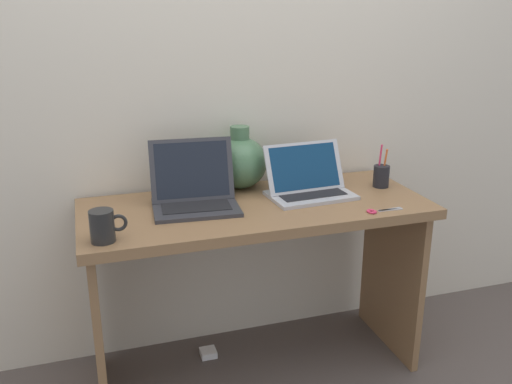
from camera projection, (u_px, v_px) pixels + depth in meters
name	position (u px, v px, depth m)	size (l,w,h in m)	color
ground_plane	(256.00, 367.00, 2.43)	(6.00, 6.00, 0.00)	#564C47
back_wall	(233.00, 81.00, 2.34)	(4.40, 0.04, 2.40)	beige
desk	(256.00, 244.00, 2.25)	(1.37, 0.57, 0.76)	olive
laptop_left	(194.00, 190.00, 2.15)	(0.34, 0.28, 0.25)	#333338
laptop_right	(308.00, 182.00, 2.28)	(0.35, 0.24, 0.21)	#B2B2B7
green_vase	(240.00, 162.00, 2.36)	(0.23, 0.23, 0.27)	#47704C
coffee_mug	(103.00, 226.00, 1.83)	(0.12, 0.08, 0.11)	black
pen_cup	(381.00, 176.00, 2.39)	(0.07, 0.07, 0.18)	black
scissors	(378.00, 211.00, 2.11)	(0.15, 0.04, 0.01)	#B7B7BC
power_brick	(208.00, 353.00, 2.50)	(0.07, 0.07, 0.03)	white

